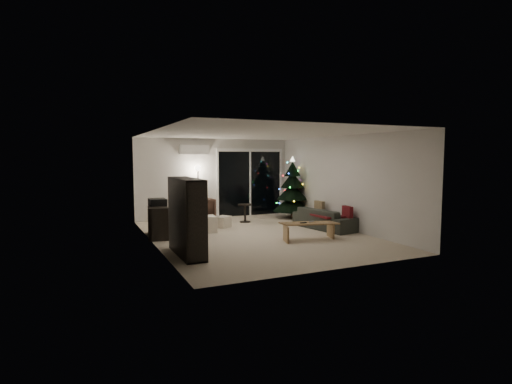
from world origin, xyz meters
TOP-DOWN VIEW (x-y plane):
  - room at (0.46, 1.49)m, footprint 6.50×7.51m
  - bookshelf at (-2.25, -1.17)m, footprint 0.43×1.53m
  - media_cabinet at (-2.25, 0.90)m, footprint 0.65×1.28m
  - stereo at (-2.25, 0.90)m, footprint 0.39×0.46m
  - armchair at (-0.88, 2.24)m, footprint 0.89×0.91m
  - ottoman at (-1.01, 0.95)m, footprint 0.49×0.49m
  - cardboard_box_a at (-1.54, 0.77)m, footprint 0.48×0.39m
  - cardboard_box_b at (-0.39, 1.45)m, footprint 0.53×0.52m
  - side_table at (0.50, 1.99)m, footprint 0.45×0.45m
  - floor_lamp at (-0.63, 2.99)m, footprint 0.26×0.26m
  - sofa at (2.05, 0.11)m, footprint 1.02×1.96m
  - sofa_throw at (1.95, 0.11)m, footprint 0.58×1.35m
  - cushion_a at (2.30, 0.76)m, footprint 0.14×0.37m
  - cushion_b at (2.30, -0.54)m, footprint 0.13×0.37m
  - coffee_table at (0.89, -0.95)m, footprint 1.35×0.77m
  - remote_a at (0.74, -0.95)m, footprint 0.16×0.05m
  - remote_b at (0.99, -0.90)m, footprint 0.15×0.09m
  - christmas_tree at (2.17, 2.11)m, footprint 1.46×1.46m

SIDE VIEW (x-z plane):
  - cardboard_box_b at x=-0.39m, z-range 0.00..0.30m
  - cardboard_box_a at x=-1.54m, z-range 0.00..0.31m
  - coffee_table at x=0.89m, z-range 0.00..0.40m
  - ottoman at x=-1.01m, z-range 0.00..0.42m
  - side_table at x=0.50m, z-range 0.00..0.54m
  - sofa at x=2.05m, z-range 0.00..0.55m
  - armchair at x=-0.88m, z-range 0.00..0.76m
  - media_cabinet at x=-2.25m, z-range 0.00..0.76m
  - sofa_throw at x=1.95m, z-range 0.37..0.42m
  - remote_a at x=0.74m, z-range 0.40..0.43m
  - remote_b at x=0.99m, z-range 0.40..0.43m
  - cushion_a at x=2.30m, z-range 0.31..0.67m
  - cushion_b at x=2.30m, z-range 0.31..0.67m
  - bookshelf at x=-2.25m, z-range 0.00..1.52m
  - floor_lamp at x=-0.63m, z-range 0.00..1.62m
  - stereo at x=-2.25m, z-range 0.76..0.92m
  - christmas_tree at x=2.17m, z-range 0.00..1.95m
  - room at x=0.46m, z-range -0.28..2.32m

